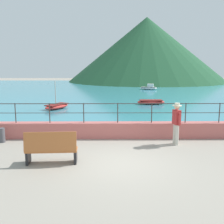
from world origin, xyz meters
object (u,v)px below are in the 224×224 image
object	(u,v)px
bench_main	(51,148)
boat_0	(151,102)
boat_1	(149,88)
person_walking	(176,121)
bollard	(2,135)
boat_2	(57,106)

from	to	relation	value
bench_main	boat_0	size ratio (longest dim) A/B	0.74
boat_1	person_walking	bearing A→B (deg)	-95.74
bollard	boat_0	size ratio (longest dim) A/B	0.27
boat_2	bollard	bearing A→B (deg)	-94.46
person_walking	bollard	size ratio (longest dim) A/B	2.79
boat_0	bench_main	bearing A→B (deg)	-112.09
person_walking	boat_1	xyz separation A→B (m)	(2.45, 24.39, -0.65)
bench_main	boat_1	size ratio (longest dim) A/B	0.71
bollard	boat_0	xyz separation A→B (m)	(8.04, 10.72, -0.06)
bollard	boat_2	world-z (taller)	boat_2
boat_2	bench_main	bearing A→B (deg)	-79.58
bench_main	bollard	bearing A→B (deg)	136.55
person_walking	bollard	world-z (taller)	person_walking
boat_0	person_walking	bearing A→B (deg)	-93.50
person_walking	boat_1	world-z (taller)	person_walking
person_walking	boat_1	size ratio (longest dim) A/B	0.72
person_walking	boat_0	bearing A→B (deg)	86.50
boat_2	boat_0	bearing A→B (deg)	17.38
bench_main	boat_0	world-z (taller)	bench_main
boat_2	boat_1	bearing A→B (deg)	59.64
boat_0	boat_2	distance (m)	7.74
boat_1	boat_0	bearing A→B (deg)	-97.59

